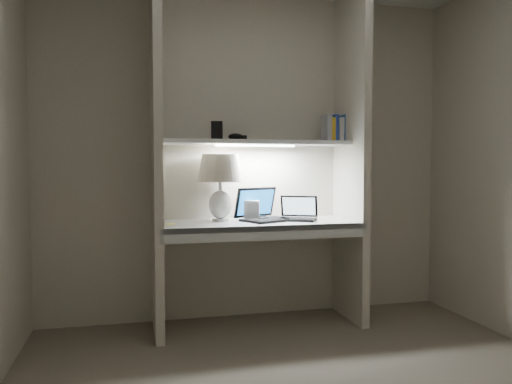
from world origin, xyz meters
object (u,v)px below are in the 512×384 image
object	(u,v)px
book_row	(336,129)
laptop_netbook	(297,214)
speaker	(252,210)
table_lamp	(220,176)
laptop_main	(264,213)

from	to	relation	value
book_row	laptop_netbook	bearing A→B (deg)	-165.23
speaker	book_row	world-z (taller)	book_row
laptop_netbook	book_row	size ratio (longest dim) A/B	1.76
laptop_netbook	book_row	world-z (taller)	book_row
laptop_netbook	book_row	xyz separation A→B (m)	(0.34, 0.09, 0.65)
table_lamp	speaker	world-z (taller)	table_lamp
speaker	book_row	distance (m)	0.92
laptop_netbook	speaker	size ratio (longest dim) A/B	2.45
table_lamp	laptop_netbook	xyz separation A→B (m)	(0.58, -0.06, -0.29)
laptop_netbook	book_row	bearing A→B (deg)	43.23
table_lamp	laptop_netbook	bearing A→B (deg)	-6.12
laptop_main	speaker	world-z (taller)	laptop_main
laptop_main	laptop_netbook	bearing A→B (deg)	-32.28
speaker	book_row	xyz separation A→B (m)	(0.68, 0.03, 0.62)
speaker	laptop_main	bearing A→B (deg)	7.54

